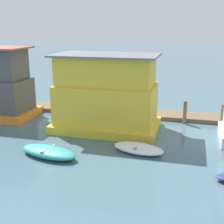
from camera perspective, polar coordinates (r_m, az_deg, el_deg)
ground_plane at (r=21.31m, az=0.68°, el=-2.91°), size 200.00×200.00×0.00m
dock_walkway at (r=24.46m, az=2.62°, el=-0.07°), size 33.80×2.10×0.30m
houseboat_yellow at (r=20.41m, az=-1.02°, el=3.18°), size 6.85×4.12×5.01m
dinghy_teal at (r=17.09m, az=-11.53°, el=-7.17°), size 3.58×2.10×0.53m
dinghy_white at (r=17.37m, az=4.85°, el=-6.65°), size 3.11×1.98×0.45m
mooring_post_far_right at (r=22.66m, az=19.63°, el=-0.61°), size 0.30×0.30×1.58m
mooring_post_centre at (r=22.54m, az=13.18°, el=-0.08°), size 0.26×0.26×1.66m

